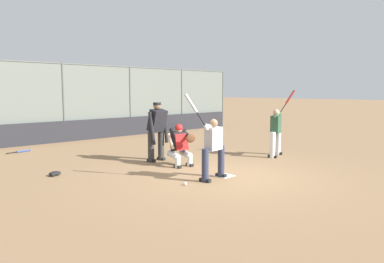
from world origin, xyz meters
The scene contains 12 objects.
ground_plane centered at (0.00, 0.00, 0.00)m, with size 160.00×160.00×0.00m, color #93704C.
home_plate_marker centered at (0.00, 0.00, 0.01)m, with size 0.43×0.43×0.01m, color white.
backstop_fence centered at (0.00, -8.85, 1.72)m, with size 20.04×0.08×3.26m.
padding_wall centered at (0.00, -8.75, 0.43)m, with size 19.56×0.18×0.86m, color #28282D.
batter_at_plate centered at (0.47, 0.07, 0.79)m, with size 1.02×0.59×2.05m.
catcher_behind_plate centered at (-0.04, -1.66, 0.62)m, with size 0.65×0.79×1.19m.
umpire_home centered at (-0.03, -2.69, 0.96)m, with size 0.72×0.48×1.79m.
batter_on_deck centered at (-3.36, -0.71, 0.83)m, with size 1.12×0.55×2.15m.
spare_bat_by_padding centered at (2.33, -7.22, 0.03)m, with size 0.86×0.20×0.07m.
fielding_glove_on_dirt centered at (3.05, -2.95, 0.06)m, with size 0.31×0.24×0.11m.
baseball_loose centered at (1.33, 0.02, 0.04)m, with size 0.07×0.07×0.07m, color white.
equipment_bag_dugout_side centered at (-5.65, -8.02, 0.14)m, with size 1.08×0.28×0.28m.
Camera 1 is at (6.94, 6.06, 2.13)m, focal length 35.00 mm.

